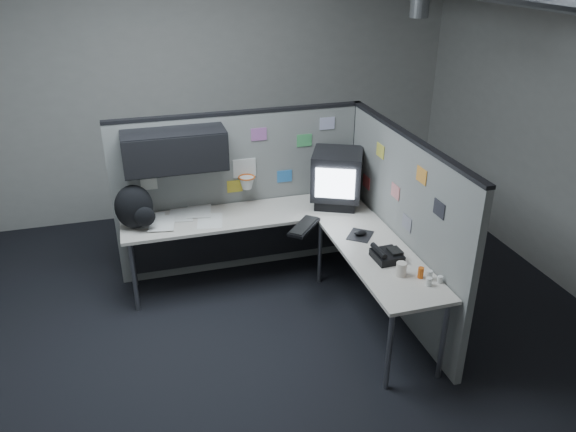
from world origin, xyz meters
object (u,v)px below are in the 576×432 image
object	(u,v)px
keyboard	(304,226)
backpack	(135,208)
phone	(386,255)
monitor	(337,177)
desk	(280,235)

from	to	relation	value
keyboard	backpack	world-z (taller)	backpack
phone	keyboard	bearing A→B (deg)	131.12
monitor	phone	xyz separation A→B (m)	(0.01, -1.13, -0.23)
desk	monitor	xyz separation A→B (m)	(0.64, 0.27, 0.39)
keyboard	phone	bearing A→B (deg)	-60.93
keyboard	desk	bearing A→B (deg)	135.32
desk	phone	world-z (taller)	phone
keyboard	backpack	distance (m)	1.50
keyboard	phone	xyz separation A→B (m)	(0.47, -0.71, 0.02)
phone	backpack	distance (m)	2.21
desk	keyboard	distance (m)	0.27
desk	monitor	size ratio (longest dim) A/B	3.78
phone	desk	bearing A→B (deg)	134.65
backpack	phone	bearing A→B (deg)	-47.00
desk	monitor	world-z (taller)	monitor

